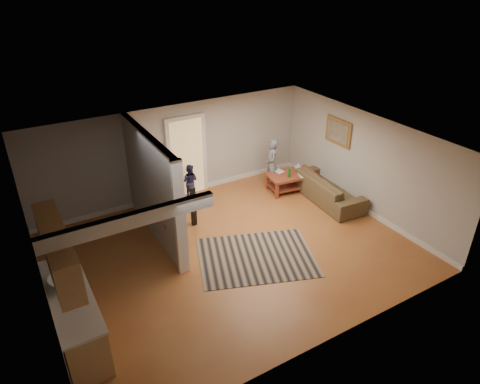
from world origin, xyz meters
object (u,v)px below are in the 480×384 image
(coffee_table, at_px, (292,177))
(tv_console, at_px, (172,214))
(speaker_left, at_px, (175,228))
(toy_basket, at_px, (169,209))
(speaker_right, at_px, (193,206))
(child, at_px, (271,187))
(toddler, at_px, (191,197))
(sofa, at_px, (326,199))

(coffee_table, xyz_separation_m, tv_console, (-3.76, -0.62, 0.28))
(speaker_left, relative_size, toy_basket, 2.45)
(toy_basket, bearing_deg, coffee_table, -8.06)
(tv_console, xyz_separation_m, speaker_right, (0.67, 0.35, -0.17))
(speaker_right, distance_m, child, 2.84)
(speaker_right, relative_size, child, 0.72)
(coffee_table, bearing_deg, child, 131.03)
(speaker_left, xyz_separation_m, speaker_right, (0.73, 0.64, 0.01))
(speaker_right, height_order, toddler, speaker_right)
(sofa, height_order, child, child)
(tv_console, bearing_deg, child, 32.07)
(speaker_right, bearing_deg, sofa, -20.67)
(speaker_left, bearing_deg, coffee_table, -8.65)
(toy_basket, xyz_separation_m, toddler, (0.83, 0.55, -0.15))
(sofa, bearing_deg, toy_basket, 74.53)
(speaker_left, xyz_separation_m, toy_basket, (0.40, 1.40, -0.35))
(coffee_table, height_order, speaker_left, speaker_left)
(speaker_left, distance_m, toy_basket, 1.49)
(sofa, height_order, coffee_table, coffee_table)
(coffee_table, height_order, toy_basket, coffee_table)
(toddler, bearing_deg, coffee_table, -163.39)
(sofa, relative_size, toy_basket, 5.55)
(toy_basket, bearing_deg, toddler, 33.26)
(speaker_right, bearing_deg, tv_console, -162.90)
(speaker_right, distance_m, toddler, 1.48)
(tv_console, bearing_deg, speaker_left, -86.91)
(sofa, height_order, tv_console, tv_console)
(coffee_table, distance_m, child, 0.70)
(speaker_left, distance_m, speaker_right, 0.98)
(tv_console, distance_m, speaker_right, 0.78)
(speaker_left, xyz_separation_m, toddler, (1.23, 1.94, -0.50))
(child, bearing_deg, sofa, 55.39)
(coffee_table, relative_size, child, 0.99)
(speaker_left, relative_size, toddler, 1.05)
(toy_basket, bearing_deg, speaker_right, -66.02)
(coffee_table, distance_m, toy_basket, 3.46)
(sofa, distance_m, coffee_table, 1.12)
(coffee_table, bearing_deg, toy_basket, 171.94)
(speaker_left, height_order, toy_basket, speaker_left)
(sofa, height_order, toy_basket, toy_basket)
(tv_console, height_order, speaker_left, tv_console)
(coffee_table, xyz_separation_m, toy_basket, (-3.42, 0.48, -0.25))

